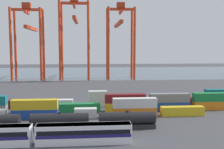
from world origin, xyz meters
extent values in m
plane|color=#424247|center=(0.00, 40.00, 0.00)|extent=(420.00, 420.00, 0.00)
cube|color=#475B6B|center=(0.00, 136.71, 0.00)|extent=(400.00, 110.00, 0.01)
cube|color=silver|center=(12.29, -22.26, 1.95)|extent=(18.77, 3.10, 3.90)
cube|color=navy|center=(12.29, -22.26, 1.85)|extent=(18.40, 3.14, 0.64)
cube|color=black|center=(12.29, -22.26, 2.63)|extent=(18.02, 3.13, 0.90)
cube|color=slate|center=(12.29, -22.26, 3.72)|extent=(18.59, 2.85, 0.36)
cube|color=#232326|center=(6.50, -13.11, 0.55)|extent=(13.31, 2.50, 1.10)
cylinder|color=black|center=(6.50, -13.11, 2.51)|extent=(13.31, 2.83, 2.83)
cylinder|color=black|center=(6.50, -13.11, 4.11)|extent=(0.70, 0.70, 0.36)
cube|color=#232326|center=(22.16, -13.11, 0.55)|extent=(13.31, 2.50, 1.10)
cylinder|color=black|center=(22.16, -13.11, 2.51)|extent=(13.31, 2.83, 2.83)
cylinder|color=black|center=(22.16, -13.11, 4.11)|extent=(0.70, 0.70, 0.36)
cube|color=#1C4299|center=(-1.25, -2.45, 1.30)|extent=(12.10, 2.44, 2.60)
cube|color=gold|center=(-1.25, -2.45, 3.90)|extent=(12.10, 2.44, 2.60)
cube|color=silver|center=(12.25, -2.45, 1.30)|extent=(6.04, 2.44, 2.60)
cube|color=orange|center=(25.76, -2.45, 1.30)|extent=(12.10, 2.44, 2.60)
cube|color=silver|center=(25.76, -2.45, 3.90)|extent=(12.10, 2.44, 2.60)
cube|color=gold|center=(39.26, -2.45, 1.30)|extent=(12.10, 2.44, 2.60)
cube|color=silver|center=(-3.11, 4.20, 1.30)|extent=(12.10, 2.44, 2.60)
cube|color=#197538|center=(10.45, 4.20, 1.30)|extent=(12.10, 2.44, 2.60)
cube|color=gold|center=(24.00, 4.20, 1.30)|extent=(12.10, 2.44, 2.60)
cube|color=maroon|center=(24.00, 4.20, 3.90)|extent=(12.10, 2.44, 2.60)
cube|color=#1C4299|center=(37.56, 4.20, 1.30)|extent=(12.10, 2.44, 2.60)
cube|color=slate|center=(37.56, 4.20, 3.90)|extent=(12.10, 2.44, 2.60)
cube|color=orange|center=(51.11, 4.20, 1.30)|extent=(12.10, 2.44, 2.60)
cube|color=#197538|center=(51.11, 4.20, 3.90)|extent=(12.10, 2.44, 2.60)
cube|color=maroon|center=(-12.02, 10.86, 1.30)|extent=(6.04, 2.44, 2.60)
cube|color=silver|center=(1.96, 10.86, 1.30)|extent=(12.10, 2.44, 2.60)
cube|color=silver|center=(15.94, 10.86, 1.30)|extent=(6.04, 2.44, 2.60)
cube|color=silver|center=(15.94, 10.86, 3.90)|extent=(6.04, 2.44, 2.60)
cube|color=#1C4299|center=(29.92, 10.86, 1.30)|extent=(6.04, 2.44, 2.60)
cube|color=maroon|center=(43.90, 10.86, 1.30)|extent=(12.10, 2.44, 2.60)
cube|color=#1C4299|center=(57.87, 10.86, 1.30)|extent=(12.10, 2.44, 2.60)
cube|color=#146066|center=(57.87, 10.86, 3.90)|extent=(12.10, 2.44, 2.60)
cylinder|color=red|center=(-32.49, 86.86, 21.34)|extent=(1.50, 1.50, 42.68)
cylinder|color=red|center=(-15.32, 86.86, 21.34)|extent=(1.50, 1.50, 42.68)
cylinder|color=red|center=(-32.49, 96.29, 21.34)|extent=(1.50, 1.50, 42.68)
cylinder|color=red|center=(-15.32, 96.29, 21.34)|extent=(1.50, 1.50, 42.68)
cube|color=red|center=(-23.91, 91.57, 41.88)|extent=(18.76, 1.20, 1.60)
cube|color=red|center=(-23.91, 91.57, 40.28)|extent=(1.20, 11.03, 1.60)
cube|color=red|center=(-23.91, 103.06, 31.65)|extent=(2.00, 32.82, 2.00)
cube|color=#9F2C14|center=(-23.91, 91.57, 44.28)|extent=(4.80, 4.00, 3.20)
cylinder|color=red|center=(-4.07, 86.02, 23.42)|extent=(1.50, 1.50, 46.84)
cylinder|color=red|center=(12.71, 86.02, 23.42)|extent=(1.50, 1.50, 46.84)
cylinder|color=red|center=(-4.07, 97.13, 23.42)|extent=(1.50, 1.50, 46.84)
cylinder|color=red|center=(12.71, 97.13, 23.42)|extent=(1.50, 1.50, 46.84)
cube|color=red|center=(4.32, 91.57, 46.04)|extent=(18.38, 1.20, 1.60)
cube|color=red|center=(4.32, 91.57, 44.44)|extent=(1.20, 12.71, 1.60)
cube|color=red|center=(4.32, 104.17, 37.31)|extent=(2.00, 35.98, 2.00)
cylinder|color=red|center=(24.66, 86.20, 21.78)|extent=(1.50, 1.50, 43.56)
cylinder|color=red|center=(40.45, 86.20, 21.78)|extent=(1.50, 1.50, 43.56)
cylinder|color=red|center=(24.66, 96.95, 21.78)|extent=(1.50, 1.50, 43.56)
cylinder|color=red|center=(40.45, 96.95, 21.78)|extent=(1.50, 1.50, 43.56)
cube|color=red|center=(32.55, 91.57, 42.76)|extent=(17.39, 1.20, 1.60)
cube|color=red|center=(32.55, 91.57, 41.16)|extent=(1.20, 12.34, 1.60)
cube|color=red|center=(32.55, 105.29, 34.99)|extent=(2.00, 39.20, 2.00)
cube|color=#9F2C14|center=(32.55, 91.57, 45.16)|extent=(4.80, 4.00, 3.20)
camera|label=1|loc=(13.58, -74.05, 18.79)|focal=42.81mm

